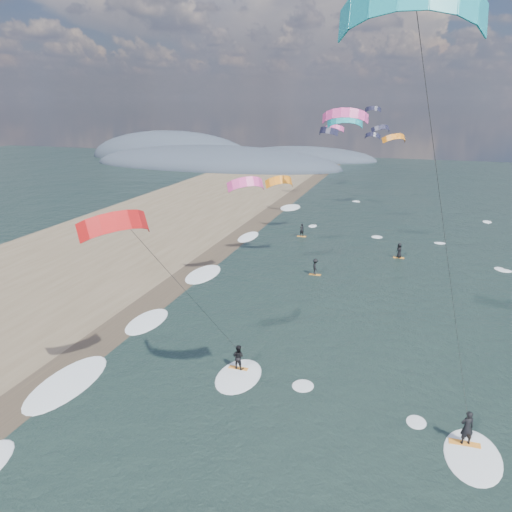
% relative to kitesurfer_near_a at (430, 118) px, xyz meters
% --- Properties ---
extents(ground, '(260.00, 260.00, 0.00)m').
position_rel_kitesurfer_near_a_xyz_m(ground, '(-7.94, -2.28, -15.43)').
color(ground, black).
rests_on(ground, ground).
extents(wet_sand_strip, '(3.00, 240.00, 0.00)m').
position_rel_kitesurfer_near_a_xyz_m(wet_sand_strip, '(-19.94, 7.72, -15.43)').
color(wet_sand_strip, '#382D23').
rests_on(wet_sand_strip, ground).
extents(coastal_hills, '(80.00, 41.00, 15.00)m').
position_rel_kitesurfer_near_a_xyz_m(coastal_hills, '(-52.78, 105.58, -15.43)').
color(coastal_hills, '#3D4756').
rests_on(coastal_hills, ground).
extents(kitesurfer_near_a, '(7.83, 8.38, 19.81)m').
position_rel_kitesurfer_near_a_xyz_m(kitesurfer_near_a, '(0.00, 0.00, 0.00)').
color(kitesurfer_near_a, orange).
rests_on(kitesurfer_near_a, ground).
extents(kitesurfer_near_b, '(6.74, 9.17, 11.80)m').
position_rel_kitesurfer_near_a_xyz_m(kitesurfer_near_b, '(-11.95, 4.09, -8.17)').
color(kitesurfer_near_b, orange).
rests_on(kitesurfer_near_b, ground).
extents(far_kitesurfers, '(12.71, 13.95, 1.62)m').
position_rel_kitesurfer_near_a_xyz_m(far_kitesurfers, '(-6.90, 31.84, -14.63)').
color(far_kitesurfers, orange).
rests_on(far_kitesurfers, ground).
extents(bg_kite_field, '(13.73, 65.21, 7.77)m').
position_rel_kitesurfer_near_a_xyz_m(bg_kite_field, '(-8.66, 51.16, -3.56)').
color(bg_kite_field, '#D83F8C').
rests_on(bg_kite_field, ground).
extents(shoreline_surf, '(2.40, 79.40, 0.11)m').
position_rel_kitesurfer_near_a_xyz_m(shoreline_surf, '(-18.74, 12.47, -15.43)').
color(shoreline_surf, white).
rests_on(shoreline_surf, ground).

